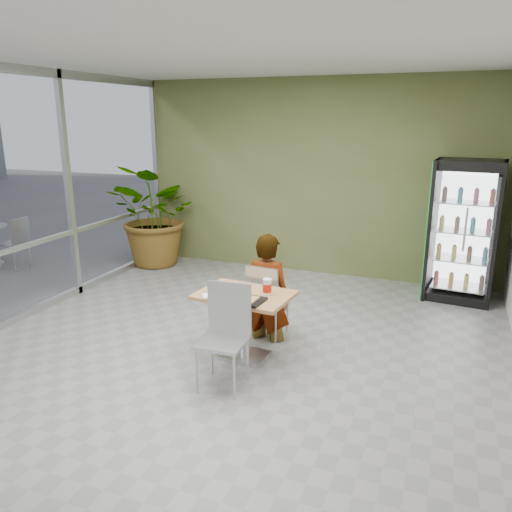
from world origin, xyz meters
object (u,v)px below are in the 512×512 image
object	(u,v)px
dining_table	(245,312)
chair_near	(226,327)
chair_far	(265,296)
seated_woman	(267,298)
cafeteria_tray	(244,300)
potted_plant	(158,216)
soda_cup	(267,287)
beverage_fridge	(464,231)

from	to	relation	value
dining_table	chair_near	world-z (taller)	chair_near
chair_far	seated_woman	bearing A→B (deg)	-95.57
chair_far	seated_woman	size ratio (longest dim) A/B	0.58
cafeteria_tray	potted_plant	bearing A→B (deg)	134.02
chair_near	potted_plant	distance (m)	4.38
chair_far	seated_woman	world-z (taller)	seated_woman
cafeteria_tray	potted_plant	xyz separation A→B (m)	(-2.89, 2.99, 0.14)
dining_table	chair_near	distance (m)	0.56
seated_woman	soda_cup	xyz separation A→B (m)	(0.19, -0.54, 0.34)
seated_woman	dining_table	bearing A→B (deg)	90.79
dining_table	beverage_fridge	world-z (taller)	beverage_fridge
beverage_fridge	chair_far	bearing A→B (deg)	-126.71
cafeteria_tray	chair_near	bearing A→B (deg)	-99.08
soda_cup	beverage_fridge	xyz separation A→B (m)	(1.95, 2.82, 0.17)
dining_table	potted_plant	world-z (taller)	potted_plant
dining_table	soda_cup	xyz separation A→B (m)	(0.24, 0.05, 0.30)
seated_woman	potted_plant	distance (m)	3.61
cafeteria_tray	beverage_fridge	size ratio (longest dim) A/B	0.20
dining_table	seated_woman	bearing A→B (deg)	85.54
chair_near	potted_plant	size ratio (longest dim) A/B	0.56
chair_far	potted_plant	world-z (taller)	potted_plant
chair_near	chair_far	bearing A→B (deg)	86.04
dining_table	chair_far	bearing A→B (deg)	86.08
cafeteria_tray	chair_far	bearing A→B (deg)	93.59
chair_near	potted_plant	bearing A→B (deg)	126.80
soda_cup	cafeteria_tray	xyz separation A→B (m)	(-0.16, -0.26, -0.07)
soda_cup	potted_plant	distance (m)	4.08
dining_table	soda_cup	bearing A→B (deg)	12.00
soda_cup	chair_far	bearing A→B (deg)	112.31
potted_plant	dining_table	bearing A→B (deg)	-44.73
seated_woman	beverage_fridge	world-z (taller)	beverage_fridge
dining_table	seated_woman	xyz separation A→B (m)	(0.05, 0.59, -0.04)
dining_table	chair_far	distance (m)	0.55
seated_woman	cafeteria_tray	world-z (taller)	seated_woman
dining_table	potted_plant	bearing A→B (deg)	135.27
chair_far	soda_cup	size ratio (longest dim) A/B	5.28
chair_far	potted_plant	xyz separation A→B (m)	(-2.84, 2.23, 0.36)
soda_cup	seated_woman	bearing A→B (deg)	109.74
seated_woman	cafeteria_tray	bearing A→B (deg)	98.01
chair_near	soda_cup	size ratio (longest dim) A/B	5.83
seated_woman	cafeteria_tray	xyz separation A→B (m)	(0.04, -0.80, 0.27)
soda_cup	chair_near	bearing A→B (deg)	-109.13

